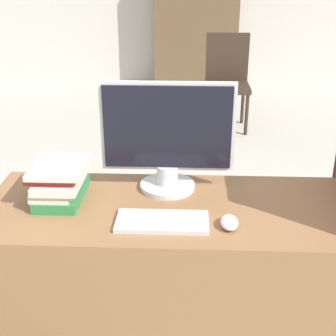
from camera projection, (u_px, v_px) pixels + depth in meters
name	position (u px, v px, depth m)	size (l,w,h in m)	color
desk	(171.00, 289.00, 1.90)	(1.42, 0.57, 0.76)	#8C603D
monitor	(167.00, 138.00, 1.81)	(0.52, 0.22, 0.44)	silver
keyboard	(162.00, 221.00, 1.63)	(0.32, 0.15, 0.02)	silver
mouse	(229.00, 222.00, 1.60)	(0.06, 0.09, 0.04)	white
book_stack	(59.00, 181.00, 1.78)	(0.21, 0.28, 0.15)	#2D7F42
far_chair	(227.00, 77.00, 4.80)	(0.44, 0.44, 0.95)	#38281E
bookshelf_far	(196.00, 27.00, 6.20)	(1.10, 0.32, 1.65)	brown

